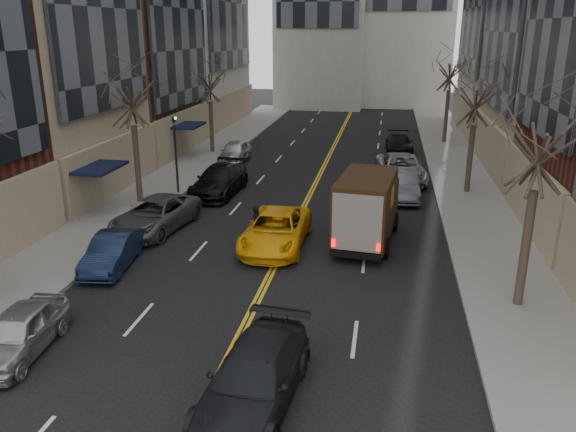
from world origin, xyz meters
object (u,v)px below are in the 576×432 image
observer_sedan (254,378)px  taxi (276,230)px  ups_truck (367,208)px  pedestrian (257,224)px

observer_sedan → taxi: (-1.56, 10.62, 0.02)m
ups_truck → observer_sedan: bearing=-94.5°
pedestrian → observer_sedan: bearing=-152.7°
taxi → pedestrian: 0.95m
ups_truck → pedestrian: ups_truck is taller
observer_sedan → pedestrian: 11.20m
ups_truck → observer_sedan: (-2.26, -11.82, -0.84)m
observer_sedan → pedestrian: bearing=107.8°
ups_truck → taxi: 4.09m
ups_truck → taxi: size_ratio=1.08×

